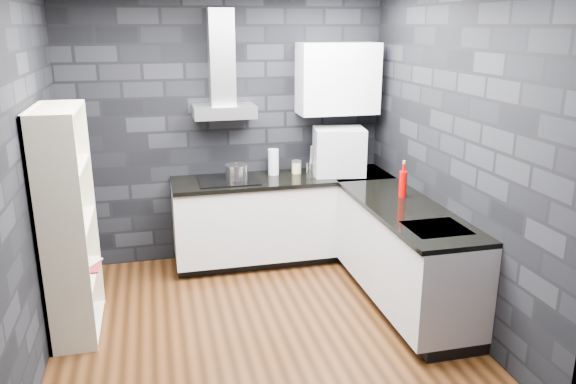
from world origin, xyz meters
name	(u,v)px	position (x,y,z in m)	size (l,w,h in m)	color
ground	(259,328)	(0.00, 0.00, 0.00)	(3.20, 3.20, 0.00)	#472611
wall_back	(227,129)	(0.00, 1.62, 1.35)	(3.20, 0.05, 2.70)	black
wall_front	(319,248)	(0.00, -1.62, 1.35)	(3.20, 0.05, 2.70)	black
wall_left	(22,181)	(-1.62, 0.00, 1.35)	(0.05, 3.20, 2.70)	black
wall_right	(453,156)	(1.62, 0.00, 1.35)	(0.05, 3.20, 2.70)	black
toekick_back	(282,254)	(0.50, 1.34, 0.05)	(2.18, 0.50, 0.10)	black
toekick_right	(406,298)	(1.34, 0.10, 0.05)	(0.50, 1.78, 0.10)	black
counter_back_cab	(283,216)	(0.50, 1.30, 0.48)	(2.20, 0.60, 0.76)	silver
counter_right_cab	(405,254)	(1.30, 0.10, 0.48)	(0.60, 1.80, 0.76)	silver
counter_back_top	(283,179)	(0.50, 1.29, 0.88)	(2.20, 0.62, 0.04)	black
counter_right_top	(407,210)	(1.29, 0.10, 0.88)	(0.62, 1.80, 0.04)	black
counter_corner_top	(357,174)	(1.30, 1.30, 0.88)	(0.62, 0.62, 0.04)	black
hood_body	(224,111)	(-0.05, 1.43, 1.56)	(0.60, 0.34, 0.12)	silver
hood_chimney	(222,57)	(-0.05, 1.50, 2.07)	(0.24, 0.20, 0.90)	silver
upper_cabinet	(338,79)	(1.10, 1.43, 1.85)	(0.80, 0.35, 0.70)	silver
cooktop	(228,180)	(-0.05, 1.30, 0.91)	(0.58, 0.50, 0.01)	black
sink_rim	(436,228)	(1.30, -0.40, 0.89)	(0.44, 0.40, 0.01)	silver
pot	(236,172)	(0.03, 1.30, 0.98)	(0.22, 0.22, 0.13)	#B8B8BD
glass_vase	(273,162)	(0.43, 1.42, 1.03)	(0.11, 0.11, 0.26)	silver
storage_jar	(296,168)	(0.67, 1.42, 0.96)	(0.10, 0.10, 0.12)	#C2B77F
utensil_crock	(312,170)	(0.79, 1.24, 0.97)	(0.11, 0.11, 0.14)	#B8B8BD
appliance_garage	(339,153)	(1.08, 1.28, 1.12)	(0.50, 0.39, 0.50)	#AAADB2
red_bottle	(403,184)	(1.38, 0.39, 1.02)	(0.07, 0.07, 0.23)	#AF0302
bookshelf	(68,224)	(-1.42, 0.35, 0.90)	(0.34, 0.80, 1.80)	beige
fruit_bowl	(66,223)	(-1.42, 0.26, 0.94)	(0.23, 0.23, 0.06)	white
book_red	(77,257)	(-1.40, 0.46, 0.57)	(0.17, 0.02, 0.23)	maroon
book_second	(75,250)	(-1.42, 0.57, 0.59)	(0.17, 0.02, 0.24)	#B2B2B2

